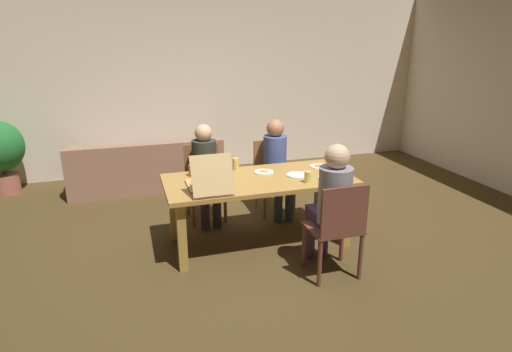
% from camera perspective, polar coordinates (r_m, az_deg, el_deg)
% --- Properties ---
extents(ground_plane, '(20.00, 20.00, 0.00)m').
position_cam_1_polar(ground_plane, '(4.65, 0.37, -8.84)').
color(ground_plane, '#4A381C').
extents(back_wall, '(7.70, 0.12, 2.89)m').
position_cam_1_polar(back_wall, '(7.03, -7.03, 12.63)').
color(back_wall, beige).
rests_on(back_wall, ground).
extents(side_wall_right, '(0.12, 4.99, 2.89)m').
position_cam_1_polar(side_wall_right, '(7.06, 29.77, 10.43)').
color(side_wall_right, silver).
rests_on(side_wall_right, ground).
extents(dining_table, '(1.93, 0.88, 0.73)m').
position_cam_1_polar(dining_table, '(4.40, 0.39, -1.46)').
color(dining_table, '#B3833E').
rests_on(dining_table, ground).
extents(chair_0, '(0.44, 0.44, 0.89)m').
position_cam_1_polar(chair_0, '(5.16, -7.02, -0.15)').
color(chair_0, brown).
rests_on(chair_0, ground).
extents(person_0, '(0.28, 0.49, 1.16)m').
position_cam_1_polar(person_0, '(4.96, -6.77, 1.27)').
color(person_0, '#302C36').
rests_on(person_0, ground).
extents(chair_1, '(0.44, 0.43, 0.88)m').
position_cam_1_polar(chair_1, '(5.37, 2.21, 0.61)').
color(chair_1, '#9B673A').
rests_on(chair_1, ground).
extents(person_1, '(0.28, 0.53, 1.17)m').
position_cam_1_polar(person_1, '(5.16, 2.83, 2.12)').
color(person_1, '#2C3E4B').
rests_on(person_1, ground).
extents(chair_2, '(0.46, 0.41, 0.92)m').
position_cam_1_polar(chair_2, '(3.86, 10.93, -6.62)').
color(chair_2, brown).
rests_on(chair_2, ground).
extents(person_2, '(0.30, 0.52, 1.25)m').
position_cam_1_polar(person_2, '(3.90, 10.09, -2.96)').
color(person_2, '#442F49').
rests_on(person_2, ground).
extents(pizza_box_0, '(0.38, 0.56, 0.37)m').
position_cam_1_polar(pizza_box_0, '(4.11, -6.44, -0.85)').
color(pizza_box_0, tan).
rests_on(pizza_box_0, dining_table).
extents(plate_0, '(0.21, 0.21, 0.03)m').
position_cam_1_polar(plate_0, '(4.79, 8.52, 1.32)').
color(plate_0, white).
rests_on(plate_0, dining_table).
extents(plate_1, '(0.21, 0.21, 0.03)m').
position_cam_1_polar(plate_1, '(4.54, 1.06, 0.58)').
color(plate_1, white).
rests_on(plate_1, dining_table).
extents(plate_2, '(0.25, 0.25, 0.01)m').
position_cam_1_polar(plate_2, '(4.43, 9.86, -0.21)').
color(plate_2, white).
rests_on(plate_2, dining_table).
extents(plate_3, '(0.23, 0.23, 0.01)m').
position_cam_1_polar(plate_3, '(4.47, 5.52, 0.15)').
color(plate_3, white).
rests_on(plate_3, dining_table).
extents(drinking_glass_0, '(0.07, 0.07, 0.13)m').
position_cam_1_polar(drinking_glass_0, '(4.62, -2.74, 1.61)').
color(drinking_glass_0, '#DDC465').
rests_on(drinking_glass_0, dining_table).
extents(drinking_glass_1, '(0.07, 0.07, 0.12)m').
position_cam_1_polar(drinking_glass_1, '(4.47, -8.61, 0.73)').
color(drinking_glass_1, '#B34B29').
rests_on(drinking_glass_1, dining_table).
extents(drinking_glass_2, '(0.07, 0.07, 0.12)m').
position_cam_1_polar(drinking_glass_2, '(4.25, 6.96, -0.14)').
color(drinking_glass_2, '#D8C866').
rests_on(drinking_glass_2, dining_table).
extents(couch, '(2.14, 0.87, 0.72)m').
position_cam_1_polar(couch, '(6.41, -14.44, 0.86)').
color(couch, '#996E57').
rests_on(couch, ground).
extents(potted_plant, '(0.63, 0.63, 1.03)m').
position_cam_1_polar(potted_plant, '(6.84, -31.13, 2.95)').
color(potted_plant, '#B76752').
rests_on(potted_plant, ground).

